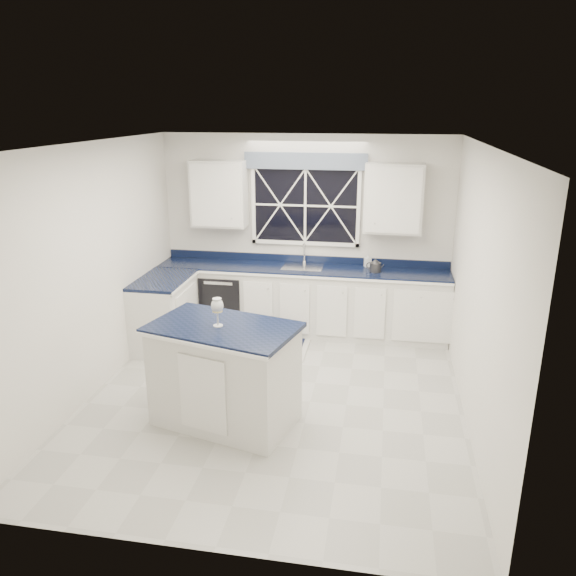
% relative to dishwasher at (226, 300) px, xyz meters
% --- Properties ---
extents(ground, '(4.50, 4.50, 0.00)m').
position_rel_dishwasher_xyz_m(ground, '(1.10, -1.95, -0.41)').
color(ground, '#ADACA8').
rests_on(ground, ground).
extents(back_wall, '(4.00, 0.10, 2.70)m').
position_rel_dishwasher_xyz_m(back_wall, '(1.10, 0.30, 0.94)').
color(back_wall, silver).
rests_on(back_wall, ground).
extents(base_cabinets, '(3.99, 1.60, 0.90)m').
position_rel_dishwasher_xyz_m(base_cabinets, '(0.77, -0.17, 0.04)').
color(base_cabinets, silver).
rests_on(base_cabinets, ground).
extents(countertop, '(3.98, 0.64, 0.04)m').
position_rel_dishwasher_xyz_m(countertop, '(1.10, 0.00, 0.51)').
color(countertop, black).
rests_on(countertop, base_cabinets).
extents(dishwasher, '(0.60, 0.58, 0.82)m').
position_rel_dishwasher_xyz_m(dishwasher, '(0.00, 0.00, 0.00)').
color(dishwasher, black).
rests_on(dishwasher, ground).
extents(window, '(1.65, 0.09, 1.26)m').
position_rel_dishwasher_xyz_m(window, '(1.10, 0.25, 1.42)').
color(window, black).
rests_on(window, ground).
extents(upper_cabinets, '(3.10, 0.34, 0.90)m').
position_rel_dishwasher_xyz_m(upper_cabinets, '(1.10, 0.13, 1.49)').
color(upper_cabinets, silver).
rests_on(upper_cabinets, ground).
extents(faucet, '(0.05, 0.20, 0.30)m').
position_rel_dishwasher_xyz_m(faucet, '(1.10, 0.19, 0.69)').
color(faucet, silver).
rests_on(faucet, countertop).
extents(island, '(1.56, 1.17, 1.04)m').
position_rel_dishwasher_xyz_m(island, '(0.70, -2.48, 0.11)').
color(island, silver).
rests_on(island, ground).
extents(rug, '(1.35, 0.82, 0.02)m').
position_rel_dishwasher_xyz_m(rug, '(0.59, -0.60, -0.40)').
color(rug, '#B0B1AC').
rests_on(rug, ground).
extents(kettle, '(0.24, 0.19, 0.18)m').
position_rel_dishwasher_xyz_m(kettle, '(2.09, -0.03, 0.61)').
color(kettle, '#313134').
rests_on(kettle, countertop).
extents(wine_glass, '(0.12, 0.12, 0.28)m').
position_rel_dishwasher_xyz_m(wine_glass, '(0.66, -2.50, 0.83)').
color(wine_glass, silver).
rests_on(wine_glass, island).
extents(soap_bottle, '(0.11, 0.11, 0.18)m').
position_rel_dishwasher_xyz_m(soap_bottle, '(1.98, 0.21, 0.62)').
color(soap_bottle, silver).
rests_on(soap_bottle, countertop).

